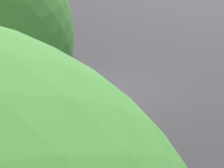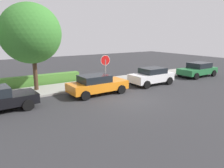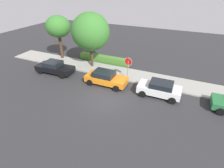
% 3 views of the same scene
% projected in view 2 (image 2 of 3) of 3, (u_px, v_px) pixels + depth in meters
% --- Properties ---
extents(ground_plane, '(60.00, 60.00, 0.00)m').
position_uv_depth(ground_plane, '(131.00, 100.00, 14.21)').
color(ground_plane, '#2D2D30').
extents(sidewalk_curb, '(32.00, 2.95, 0.14)m').
position_uv_depth(sidewalk_curb, '(92.00, 84.00, 18.56)').
color(sidewalk_curb, '#9E9B93').
rests_on(sidewalk_curb, ground_plane).
extents(stop_sign, '(0.82, 0.08, 2.56)m').
position_uv_depth(stop_sign, '(105.00, 65.00, 17.56)').
color(stop_sign, gray).
rests_on(stop_sign, ground_plane).
extents(parked_car_orange, '(4.27, 2.03, 1.40)m').
position_uv_depth(parked_car_orange, '(97.00, 84.00, 15.49)').
color(parked_car_orange, orange).
rests_on(parked_car_orange, ground_plane).
extents(parked_car_white, '(3.86, 2.00, 1.43)m').
position_uv_depth(parked_car_white, '(152.00, 76.00, 18.47)').
color(parked_car_white, white).
rests_on(parked_car_white, ground_plane).
extents(parked_car_green, '(4.26, 2.12, 1.40)m').
position_uv_depth(parked_car_green, '(198.00, 69.00, 22.05)').
color(parked_car_green, '#236B38').
rests_on(parked_car_green, ground_plane).
extents(street_tree_near_corner, '(4.35, 4.35, 6.39)m').
position_uv_depth(street_tree_near_corner, '(31.00, 34.00, 15.57)').
color(street_tree_near_corner, '#422D1E').
rests_on(street_tree_near_corner, ground_plane).
extents(front_yard_hedge, '(6.92, 0.76, 0.87)m').
position_uv_depth(front_yard_hedge, '(40.00, 80.00, 18.22)').
color(front_yard_hedge, '#4C8433').
rests_on(front_yard_hedge, ground_plane).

